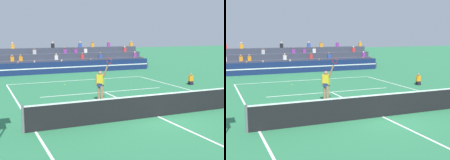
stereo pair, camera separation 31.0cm
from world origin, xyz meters
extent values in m
plane|color=#2D7A4C|center=(0.00, 0.00, 0.00)|extent=(120.00, 120.00, 0.00)
cube|color=white|center=(0.00, 11.90, 0.00)|extent=(11.00, 0.10, 0.01)
cube|color=white|center=(-5.50, 0.00, 0.00)|extent=(0.10, 23.80, 0.01)
cube|color=white|center=(0.00, 6.43, 0.00)|extent=(8.25, 0.10, 0.01)
cube|color=white|center=(0.00, 0.00, 0.00)|extent=(0.10, 12.85, 0.01)
cylinder|color=slate|center=(-5.95, 0.00, 0.55)|extent=(0.10, 0.10, 1.10)
cube|color=black|center=(0.00, 0.00, 0.50)|extent=(11.90, 0.02, 1.00)
cube|color=white|center=(0.00, 0.00, 1.03)|extent=(11.90, 0.04, 0.06)
cube|color=navy|center=(0.00, 16.73, 0.55)|extent=(18.00, 0.24, 1.10)
cube|color=white|center=(0.00, 16.60, 0.55)|extent=(18.00, 0.02, 0.10)
cube|color=#383D4C|center=(0.00, 18.00, 0.28)|extent=(19.30, 0.95, 0.55)
cube|color=black|center=(8.11, 17.83, 0.77)|extent=(0.32, 0.22, 0.44)
sphere|color=brown|center=(8.11, 17.83, 1.09)|extent=(0.18, 0.18, 0.18)
cube|color=silver|center=(-3.91, 17.83, 0.77)|extent=(0.32, 0.22, 0.44)
sphere|color=#9E7051|center=(-3.91, 17.83, 1.09)|extent=(0.18, 0.18, 0.18)
cube|color=silver|center=(3.18, 17.83, 0.77)|extent=(0.32, 0.22, 0.44)
sphere|color=brown|center=(3.18, 17.83, 1.09)|extent=(0.18, 0.18, 0.18)
cube|color=silver|center=(-2.42, 17.83, 0.77)|extent=(0.32, 0.22, 0.44)
sphere|color=tan|center=(-2.42, 17.83, 1.09)|extent=(0.18, 0.18, 0.18)
cube|color=yellow|center=(0.18, 17.83, 0.77)|extent=(0.32, 0.22, 0.44)
sphere|color=beige|center=(0.18, 17.83, 1.09)|extent=(0.18, 0.18, 0.18)
cube|color=teal|center=(9.14, 17.83, 0.77)|extent=(0.32, 0.22, 0.44)
sphere|color=brown|center=(9.14, 17.83, 1.09)|extent=(0.18, 0.18, 0.18)
cube|color=#383D4C|center=(0.00, 18.95, 0.55)|extent=(19.30, 0.95, 1.10)
cube|color=red|center=(2.59, 18.78, 1.32)|extent=(0.32, 0.22, 0.44)
sphere|color=brown|center=(2.59, 18.78, 1.64)|extent=(0.18, 0.18, 0.18)
cube|color=purple|center=(8.68, 18.78, 1.32)|extent=(0.32, 0.22, 0.44)
sphere|color=beige|center=(8.68, 18.78, 1.64)|extent=(0.18, 0.18, 0.18)
cube|color=orange|center=(-3.54, 18.78, 1.32)|extent=(0.32, 0.22, 0.44)
sphere|color=#9E7051|center=(-3.54, 18.78, 1.64)|extent=(0.18, 0.18, 0.18)
cube|color=#2D4CA5|center=(4.60, 18.78, 1.32)|extent=(0.32, 0.22, 0.44)
sphere|color=brown|center=(4.60, 18.78, 1.64)|extent=(0.18, 0.18, 0.18)
cube|color=silver|center=(-0.12, 18.78, 1.32)|extent=(0.32, 0.22, 0.44)
sphere|color=tan|center=(-0.12, 18.78, 1.64)|extent=(0.18, 0.18, 0.18)
cube|color=orange|center=(-4.31, 18.78, 1.32)|extent=(0.32, 0.22, 0.44)
sphere|color=#9E7051|center=(-4.31, 18.78, 1.64)|extent=(0.18, 0.18, 0.18)
cube|color=#383D4C|center=(0.00, 19.90, 0.83)|extent=(19.30, 0.95, 1.65)
cube|color=purple|center=(2.17, 19.73, 1.87)|extent=(0.32, 0.22, 0.44)
sphere|color=brown|center=(2.17, 19.73, 2.19)|extent=(0.18, 0.18, 0.18)
cube|color=purple|center=(1.02, 19.73, 1.87)|extent=(0.32, 0.22, 0.44)
sphere|color=brown|center=(1.02, 19.73, 2.19)|extent=(0.18, 0.18, 0.18)
cube|color=#B2B2B7|center=(-2.07, 19.73, 1.87)|extent=(0.32, 0.22, 0.44)
sphere|color=brown|center=(-2.07, 19.73, 2.19)|extent=(0.18, 0.18, 0.18)
cube|color=silver|center=(3.27, 19.73, 1.87)|extent=(0.32, 0.22, 0.44)
sphere|color=brown|center=(3.27, 19.73, 2.19)|extent=(0.18, 0.18, 0.18)
cube|color=red|center=(7.90, 19.73, 1.87)|extent=(0.32, 0.22, 0.44)
sphere|color=beige|center=(7.90, 19.73, 2.19)|extent=(0.18, 0.18, 0.18)
cube|color=#383D4C|center=(0.00, 20.85, 1.10)|extent=(19.30, 0.95, 2.20)
cube|color=#2D4CA5|center=(2.99, 20.68, 2.42)|extent=(0.32, 0.22, 0.44)
sphere|color=beige|center=(2.99, 20.68, 2.74)|extent=(0.18, 0.18, 0.18)
cube|color=orange|center=(9.19, 20.68, 2.42)|extent=(0.32, 0.22, 0.44)
sphere|color=tan|center=(9.19, 20.68, 2.74)|extent=(0.18, 0.18, 0.18)
cube|color=orange|center=(4.42, 20.68, 2.42)|extent=(0.32, 0.22, 0.44)
sphere|color=brown|center=(4.42, 20.68, 2.74)|extent=(0.18, 0.18, 0.18)
cube|color=black|center=(0.01, 20.68, 2.42)|extent=(0.32, 0.22, 0.44)
sphere|color=beige|center=(0.01, 20.68, 2.74)|extent=(0.18, 0.18, 0.18)
cube|color=orange|center=(-4.03, 20.68, 2.42)|extent=(0.32, 0.22, 0.44)
sphere|color=beige|center=(-4.03, 20.68, 2.74)|extent=(0.18, 0.18, 0.18)
cube|color=purple|center=(6.35, 20.68, 2.42)|extent=(0.32, 0.22, 0.44)
sphere|color=#9E7051|center=(6.35, 20.68, 2.74)|extent=(0.18, 0.18, 0.18)
cube|color=black|center=(6.89, 6.57, 0.06)|extent=(0.28, 0.36, 0.12)
cube|color=black|center=(6.89, 6.57, 0.18)|extent=(0.28, 0.24, 0.18)
cube|color=orange|center=(6.89, 6.57, 0.47)|extent=(0.30, 0.18, 0.40)
sphere|color=#9E7051|center=(6.89, 6.57, 0.76)|extent=(0.17, 0.17, 0.17)
cylinder|color=#9E7051|center=(-1.32, 4.00, 0.45)|extent=(0.14, 0.14, 0.90)
cylinder|color=#9E7051|center=(-1.23, 3.79, 0.45)|extent=(0.14, 0.14, 0.90)
cube|color=navy|center=(-1.27, 3.92, 0.94)|extent=(0.37, 0.37, 0.20)
cube|color=yellow|center=(-1.27, 3.92, 1.24)|extent=(0.39, 0.40, 0.56)
sphere|color=#9E7051|center=(-1.27, 3.92, 1.60)|extent=(0.22, 0.22, 0.22)
cube|color=white|center=(-1.30, 4.03, 0.04)|extent=(0.27, 0.27, 0.09)
cube|color=white|center=(-1.20, 3.82, 0.04)|extent=(0.27, 0.27, 0.09)
cylinder|color=#9E7051|center=(-1.44, 4.09, 1.18)|extent=(0.09, 0.09, 0.56)
cylinder|color=#9E7051|center=(-1.04, 3.68, 1.74)|extent=(0.27, 0.28, 0.59)
cylinder|color=black|center=(-0.94, 3.58, 2.11)|extent=(0.10, 0.10, 0.22)
torus|color=#B21E1E|center=(-0.89, 3.53, 2.28)|extent=(0.30, 0.30, 0.40)
sphere|color=#C6DB33|center=(-1.64, 10.00, 0.03)|extent=(0.07, 0.07, 0.07)
camera|label=1|loc=(-7.43, -11.77, 3.78)|focal=50.00mm
camera|label=2|loc=(-7.15, -11.89, 3.78)|focal=50.00mm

